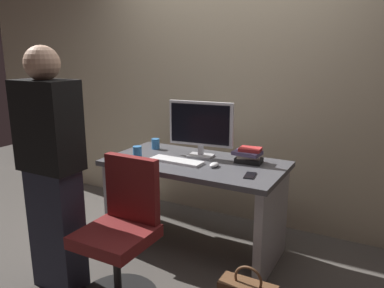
{
  "coord_description": "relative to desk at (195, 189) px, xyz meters",
  "views": [
    {
      "loc": [
        1.34,
        -2.54,
        1.61
      ],
      "look_at": [
        0.0,
        -0.05,
        0.91
      ],
      "focal_mm": 35.51,
      "sensor_mm": 36.0,
      "label": 1
    }
  ],
  "objects": [
    {
      "name": "keyboard",
      "position": [
        -0.11,
        -0.09,
        0.25
      ],
      "size": [
        0.43,
        0.14,
        0.02
      ],
      "primitive_type": "cube",
      "rotation": [
        0.0,
        0.0,
        -0.03
      ],
      "color": "white",
      "rests_on": "desk"
    },
    {
      "name": "desk",
      "position": [
        0.0,
        0.0,
        0.0
      ],
      "size": [
        1.4,
        0.73,
        0.76
      ],
      "color": "#4C4C51",
      "rests_on": "ground"
    },
    {
      "name": "monitor",
      "position": [
        -0.02,
        0.13,
        0.49
      ],
      "size": [
        0.54,
        0.16,
        0.46
      ],
      "color": "silver",
      "rests_on": "desk"
    },
    {
      "name": "cup_near_keyboard",
      "position": [
        -0.47,
        -0.13,
        0.28
      ],
      "size": [
        0.07,
        0.07,
        0.09
      ],
      "primitive_type": "cylinder",
      "color": "#3372B2",
      "rests_on": "desk"
    },
    {
      "name": "cup_by_monitor",
      "position": [
        -0.49,
        0.17,
        0.28
      ],
      "size": [
        0.07,
        0.07,
        0.09
      ],
      "primitive_type": "cylinder",
      "color": "#3372B2",
      "rests_on": "desk"
    },
    {
      "name": "office_chair",
      "position": [
        -0.12,
        -0.79,
        -0.09
      ],
      "size": [
        0.52,
        0.52,
        0.94
      ],
      "color": "black",
      "rests_on": "ground"
    },
    {
      "name": "wall_back",
      "position": [
        0.0,
        0.79,
        0.98
      ],
      "size": [
        6.4,
        0.1,
        3.0
      ],
      "primitive_type": "cube",
      "color": "tan",
      "rests_on": "ground"
    },
    {
      "name": "mouse",
      "position": [
        0.2,
        -0.07,
        0.26
      ],
      "size": [
        0.06,
        0.1,
        0.03
      ],
      "primitive_type": "ellipsoid",
      "color": "white",
      "rests_on": "desk"
    },
    {
      "name": "ground_plane",
      "position": [
        0.0,
        0.0,
        -0.52
      ],
      "size": [
        9.0,
        9.0,
        0.0
      ],
      "primitive_type": "plane",
      "color": "#4C4742"
    },
    {
      "name": "person_at_desk",
      "position": [
        -0.59,
        -0.89,
        0.32
      ],
      "size": [
        0.4,
        0.24,
        1.64
      ],
      "color": "#262838",
      "rests_on": "ground"
    },
    {
      "name": "book_stack",
      "position": [
        0.38,
        0.16,
        0.3
      ],
      "size": [
        0.23,
        0.18,
        0.12
      ],
      "color": "black",
      "rests_on": "desk"
    },
    {
      "name": "cell_phone",
      "position": [
        0.51,
        -0.14,
        0.24
      ],
      "size": [
        0.09,
        0.15,
        0.01
      ],
      "primitive_type": "cube",
      "rotation": [
        0.0,
        0.0,
        0.16
      ],
      "color": "black",
      "rests_on": "desk"
    }
  ]
}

